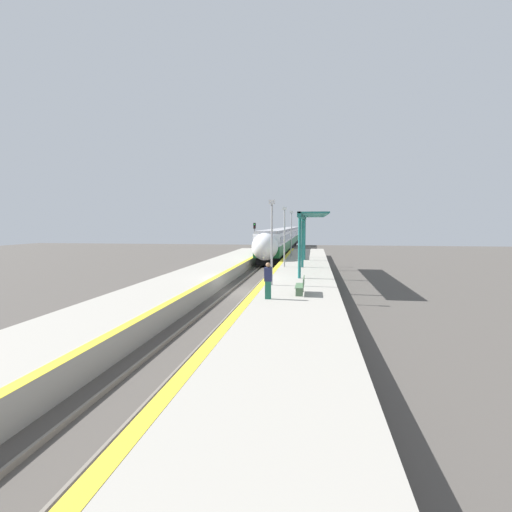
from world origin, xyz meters
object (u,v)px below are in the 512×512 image
platform_bench (301,285)px  lamppost_far (291,230)px  person_waiting (268,280)px  lamppost_near (272,236)px  railway_signal (255,238)px  lamppost_mid (284,232)px  train (285,238)px

platform_bench → lamppost_far: bearing=94.6°
platform_bench → person_waiting: (-1.55, -1.57, 0.44)m
lamppost_near → lamppost_far: (0.00, 20.10, 0.00)m
lamppost_near → lamppost_far: size_ratio=1.00×
person_waiting → railway_signal: railway_signal is taller
person_waiting → lamppost_mid: 14.54m
lamppost_mid → railway_signal: bearing=108.0°
lamppost_near → lamppost_far: same height
lamppost_far → lamppost_near: bearing=-90.0°
railway_signal → platform_bench: bearing=-76.6°
train → person_waiting: 48.63m
platform_bench → lamppost_near: bearing=123.4°
train → lamppost_near: (2.38, -44.20, 1.65)m
platform_bench → railway_signal: (-6.52, 27.27, 1.40)m
train → lamppost_near: lamppost_near is taller
railway_signal → lamppost_mid: 15.21m
platform_bench → railway_signal: 28.07m
train → person_waiting: bearing=-86.9°
train → lamppost_far: lamppost_far is taller
train → railway_signal: 19.86m
lamppost_mid → lamppost_far: (0.00, 10.05, 0.00)m
lamppost_near → person_waiting: bearing=-86.2°
lamppost_far → person_waiting: bearing=-89.3°
railway_signal → lamppost_mid: lamppost_mid is taller
lamppost_mid → lamppost_far: same height
train → platform_bench: (4.22, -46.99, -0.76)m
person_waiting → lamppost_far: (-0.29, 24.46, 1.96)m
train → platform_bench: 47.18m
platform_bench → lamppost_near: 4.12m
railway_signal → lamppost_near: (4.68, -24.48, 1.01)m
lamppost_near → lamppost_far: bearing=90.0°
lamppost_near → lamppost_mid: size_ratio=1.00×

